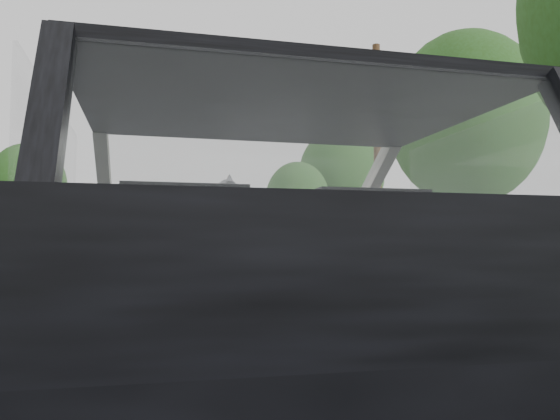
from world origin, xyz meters
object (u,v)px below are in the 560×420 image
utility_pole (378,158)px  subject_car (264,271)px  other_car (174,251)px  cat (275,206)px  highway_sign (324,234)px

utility_pole → subject_car: bearing=-115.8°
subject_car → other_car: size_ratio=0.96×
subject_car → other_car: 25.78m
subject_car → cat: subject_car is taller
cat → other_car: other_car is taller
subject_car → utility_pole: bearing=64.2°
highway_sign → utility_pole: 4.73m
cat → highway_sign: (6.01, 17.34, 0.30)m
other_car → highway_sign: (5.48, -7.76, 0.70)m
subject_car → highway_sign: 19.05m
cat → other_car: 25.12m
subject_car → cat: bearing=72.7°
cat → highway_sign: bearing=82.2°
cat → highway_sign: highway_sign is taller
subject_car → cat: (0.21, 0.66, 0.37)m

